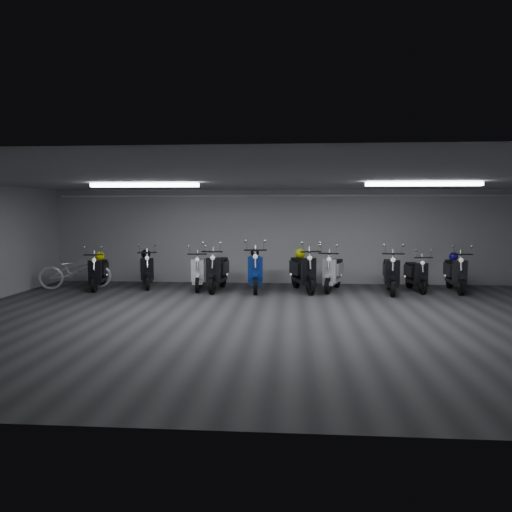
# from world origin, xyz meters

# --- Properties ---
(floor) EXTENTS (14.00, 10.00, 0.01)m
(floor) POSITION_xyz_m (0.00, 0.00, -0.01)
(floor) COLOR #323234
(floor) RESTS_ON ground
(ceiling) EXTENTS (14.00, 10.00, 0.01)m
(ceiling) POSITION_xyz_m (0.00, 0.00, 2.80)
(ceiling) COLOR gray
(ceiling) RESTS_ON ground
(back_wall) EXTENTS (14.00, 0.01, 2.80)m
(back_wall) POSITION_xyz_m (0.00, 5.00, 1.40)
(back_wall) COLOR #A0A0A3
(back_wall) RESTS_ON ground
(front_wall) EXTENTS (14.00, 0.01, 2.80)m
(front_wall) POSITION_xyz_m (0.00, -5.00, 1.40)
(front_wall) COLOR #A0A0A3
(front_wall) RESTS_ON ground
(fluor_strip_left) EXTENTS (2.40, 0.18, 0.08)m
(fluor_strip_left) POSITION_xyz_m (-3.00, 1.00, 2.74)
(fluor_strip_left) COLOR white
(fluor_strip_left) RESTS_ON ceiling
(fluor_strip_right) EXTENTS (2.40, 0.18, 0.08)m
(fluor_strip_right) POSITION_xyz_m (3.00, 1.00, 2.74)
(fluor_strip_right) COLOR white
(fluor_strip_right) RESTS_ON ceiling
(conduit) EXTENTS (13.60, 0.05, 0.05)m
(conduit) POSITION_xyz_m (0.00, 4.92, 2.62)
(conduit) COLOR white
(conduit) RESTS_ON back_wall
(scooter_0) EXTENTS (0.84, 1.76, 1.26)m
(scooter_0) POSITION_xyz_m (-5.10, 3.44, 0.63)
(scooter_0) COLOR black
(scooter_0) RESTS_ON floor
(scooter_1) EXTENTS (1.12, 1.83, 1.29)m
(scooter_1) POSITION_xyz_m (-3.88, 3.88, 0.65)
(scooter_1) COLOR black
(scooter_1) RESTS_ON floor
(scooter_2) EXTENTS (0.78, 1.78, 1.28)m
(scooter_2) POSITION_xyz_m (-2.34, 3.67, 0.64)
(scooter_2) COLOR silver
(scooter_2) RESTS_ON floor
(scooter_3) EXTENTS (0.77, 1.91, 1.39)m
(scooter_3) POSITION_xyz_m (-1.78, 3.48, 0.70)
(scooter_3) COLOR black
(scooter_3) RESTS_ON floor
(scooter_4) EXTENTS (0.82, 2.00, 1.45)m
(scooter_4) POSITION_xyz_m (-0.76, 3.50, 0.72)
(scooter_4) COLOR navy
(scooter_4) RESTS_ON floor
(scooter_5) EXTENTS (1.15, 1.99, 1.40)m
(scooter_5) POSITION_xyz_m (0.54, 3.51, 0.70)
(scooter_5) COLOR black
(scooter_5) RESTS_ON floor
(scooter_6) EXTENTS (1.08, 1.88, 1.33)m
(scooter_6) POSITION_xyz_m (1.36, 3.70, 0.66)
(scooter_6) COLOR #B1B2B5
(scooter_6) RESTS_ON floor
(scooter_7) EXTENTS (0.82, 1.89, 1.36)m
(scooter_7) POSITION_xyz_m (2.86, 3.44, 0.68)
(scooter_7) COLOR black
(scooter_7) RESTS_ON floor
(scooter_8) EXTENTS (0.68, 1.65, 1.20)m
(scooter_8) POSITION_xyz_m (3.60, 3.77, 0.60)
(scooter_8) COLOR black
(scooter_8) RESTS_ON floor
(scooter_9) EXTENTS (0.71, 1.81, 1.32)m
(scooter_9) POSITION_xyz_m (4.62, 3.76, 0.66)
(scooter_9) COLOR black
(scooter_9) RESTS_ON floor
(bicycle) EXTENTS (2.03, 1.27, 1.24)m
(bicycle) POSITION_xyz_m (-5.80, 3.53, 0.62)
(bicycle) COLOR silver
(bicycle) RESTS_ON floor
(helmet_0) EXTENTS (0.26, 0.26, 0.26)m
(helmet_0) POSITION_xyz_m (-5.14, 3.68, 0.91)
(helmet_0) COLOR #E1F20E
(helmet_0) RESTS_ON scooter_0
(helmet_1) EXTENTS (0.24, 0.24, 0.24)m
(helmet_1) POSITION_xyz_m (4.64, 4.00, 0.94)
(helmet_1) COLOR #170C85
(helmet_1) RESTS_ON scooter_9
(helmet_2) EXTENTS (0.27, 0.27, 0.27)m
(helmet_2) POSITION_xyz_m (-3.96, 4.11, 0.94)
(helmet_2) COLOR black
(helmet_2) RESTS_ON scooter_1
(helmet_3) EXTENTS (0.28, 0.28, 0.28)m
(helmet_3) POSITION_xyz_m (0.46, 3.76, 1.01)
(helmet_3) COLOR #BECD0C
(helmet_3) RESTS_ON scooter_5
(helmet_4) EXTENTS (0.24, 0.24, 0.24)m
(helmet_4) POSITION_xyz_m (-0.78, 3.77, 1.02)
(helmet_4) COLOR black
(helmet_4) RESTS_ON scooter_4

